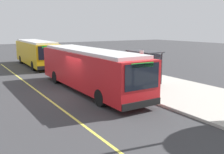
{
  "coord_description": "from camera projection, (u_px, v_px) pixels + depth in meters",
  "views": [
    {
      "loc": [
        15.64,
        -6.89,
        4.4
      ],
      "look_at": [
        2.14,
        1.43,
        1.34
      ],
      "focal_mm": 40.86,
      "sensor_mm": 36.0,
      "label": 1
    }
  ],
  "objects": [
    {
      "name": "ground_plane",
      "position": [
        78.0,
        93.0,
        17.45
      ],
      "size": [
        120.0,
        120.0,
        0.0
      ],
      "primitive_type": "plane",
      "color": "#38383A"
    },
    {
      "name": "waiting_bench",
      "position": [
        149.0,
        76.0,
        20.26
      ],
      "size": [
        1.6,
        0.48,
        0.95
      ],
      "color": "brown",
      "rests_on": "sidewalk_curb"
    },
    {
      "name": "transit_bus_second",
      "position": [
        36.0,
        52.0,
        29.68
      ],
      "size": [
        10.55,
        2.81,
        2.95
      ],
      "color": "gold",
      "rests_on": "ground_plane"
    },
    {
      "name": "sidewalk_curb",
      "position": [
        146.0,
        83.0,
        20.53
      ],
      "size": [
        44.0,
        6.4,
        0.15
      ],
      "primitive_type": "cube",
      "color": "#B7B2A8",
      "rests_on": "ground_plane"
    },
    {
      "name": "bus_shelter",
      "position": [
        144.0,
        60.0,
        20.32
      ],
      "size": [
        2.9,
        1.6,
        2.48
      ],
      "color": "#333338",
      "rests_on": "sidewalk_curb"
    },
    {
      "name": "lane_stripe_center",
      "position": [
        46.0,
        98.0,
        16.32
      ],
      "size": [
        36.0,
        0.14,
        0.01
      ],
      "primitive_type": "cube",
      "color": "#E0D64C",
      "rests_on": "ground_plane"
    },
    {
      "name": "route_sign_post",
      "position": [
        141.0,
        65.0,
        17.22
      ],
      "size": [
        0.44,
        0.08,
        2.8
      ],
      "color": "#333338",
      "rests_on": "sidewalk_curb"
    },
    {
      "name": "pedestrian_commuter",
      "position": [
        143.0,
        74.0,
        18.47
      ],
      "size": [
        0.24,
        0.4,
        1.69
      ],
      "color": "#282D47",
      "rests_on": "sidewalk_curb"
    },
    {
      "name": "transit_bus_main",
      "position": [
        89.0,
        68.0,
        17.92
      ],
      "size": [
        12.07,
        2.69,
        2.95
      ],
      "color": "red",
      "rests_on": "ground_plane"
    }
  ]
}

